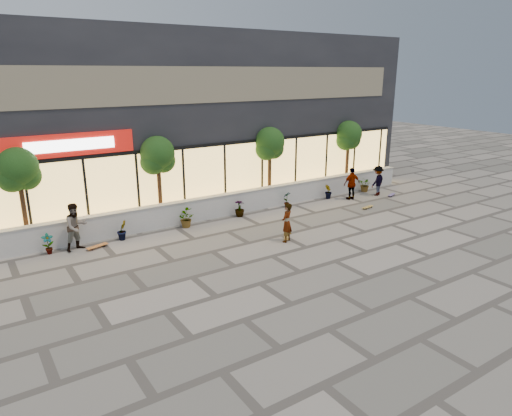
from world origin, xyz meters
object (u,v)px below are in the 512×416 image
tree_east (348,137)px  skater_center (287,223)px  tree_midwest (158,157)px  skater_left (76,227)px  skateboard_left (97,246)px  skateboard_right_near (368,207)px  skateboard_right_far (392,195)px  tree_west (18,172)px  tree_mideast (270,145)px  skater_right_far (378,181)px  skateboard_center (287,237)px  skater_right_near (352,184)px

tree_east → skater_center: tree_east is taller
tree_midwest → skater_left: (-3.97, -1.40, -2.06)m
skateboard_left → skateboard_right_near: bearing=-25.3°
skateboard_right_far → tree_west: bearing=149.6°
skater_left → tree_west: bearing=119.8°
tree_midwest → skateboard_left: 4.72m
skater_center → tree_midwest: bearing=-85.9°
tree_midwest → tree_mideast: (6.00, 0.00, 0.00)m
tree_east → skater_center: (-8.26, -5.13, -2.18)m
tree_midwest → skateboard_right_far: 12.95m
skater_left → skateboard_left: 1.09m
skater_right_far → skateboard_center: 8.78m
tree_mideast → skateboard_left: (-9.33, -1.66, -2.90)m
tree_midwest → skater_right_near: size_ratio=2.27×
tree_east → skateboard_left: bearing=-173.6°
skateboard_right_near → skater_center: bearing=-176.0°
tree_mideast → skater_right_far: bearing=-20.5°
tree_west → skater_center: size_ratio=2.44×
tree_midwest → skater_right_near: tree_midwest is taller
tree_west → skateboard_center: tree_west is taller
tree_west → tree_east: bearing=0.0°
skater_right_far → skateboard_center: skater_right_far is taller
skater_right_far → tree_mideast: bearing=-35.8°
skater_center → skateboard_center: bearing=-156.5°
tree_mideast → skater_right_near: size_ratio=2.27×
tree_west → skateboard_left: 3.98m
tree_east → skater_left: bearing=-174.8°
tree_midwest → skateboard_left: tree_midwest is taller
tree_west → skater_right_near: bearing=-7.4°
skater_right_far → skateboard_center: bearing=2.8°
tree_east → skateboard_center: (-8.06, -4.88, -2.91)m
skater_right_far → skateboard_center: (-8.32, -2.72, -0.74)m
skater_right_near → skateboard_left: 13.30m
tree_east → skater_center: 9.96m
skater_left → skateboard_right_far: skater_left is taller
skateboard_center → skater_left: bearing=107.1°
tree_east → skateboard_left: 15.20m
skateboard_right_near → tree_midwest: bearing=149.6°
skater_right_near → skateboard_right_far: size_ratio=2.30×
skater_right_far → skateboard_center: size_ratio=2.35×
skateboard_left → tree_midwest: bearing=10.2°
skater_left → skateboard_center: (7.41, -3.48, -0.85)m
skater_center → skater_left: bearing=-55.6°
tree_mideast → skateboard_right_near: size_ratio=4.95×
tree_midwest → tree_mideast: same height
tree_east → skateboard_right_far: (0.82, -2.74, -2.91)m
tree_east → skater_left: 15.67m
skater_left → skateboard_left: bearing=-39.8°
skateboard_center → skateboard_right_near: 6.11m
tree_midwest → skater_center: 6.45m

